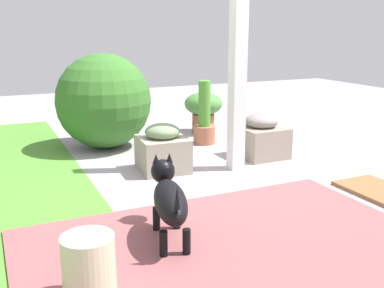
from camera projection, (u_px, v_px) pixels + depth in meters
ground_plane at (222, 181)px, 3.82m from camera, size 12.00×12.00×0.00m
brick_path at (241, 256)px, 2.55m from camera, size 1.80×2.40×0.02m
porch_pillar at (238, 36)px, 3.88m from camera, size 0.12×0.12×2.36m
stone_planter_nearest at (261, 137)px, 4.51m from camera, size 0.46×0.44×0.43m
stone_planter_mid at (163, 150)px, 4.06m from camera, size 0.46×0.44×0.43m
round_shrub at (104, 101)px, 4.78m from camera, size 1.00×1.00×1.00m
terracotta_pot_tall at (204, 121)px, 5.00m from camera, size 0.24×0.24×0.70m
terracotta_pot_broad at (203, 108)px, 5.51m from camera, size 0.46×0.46×0.49m
dog at (169, 198)px, 2.70m from camera, size 0.69×0.31×0.47m
ceramic_urn at (89, 270)px, 2.10m from camera, size 0.25×0.25×0.34m
doormat at (382, 192)px, 3.52m from camera, size 0.68×0.42×0.03m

